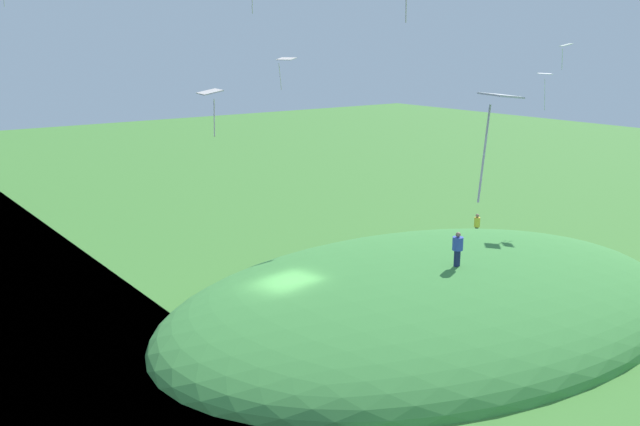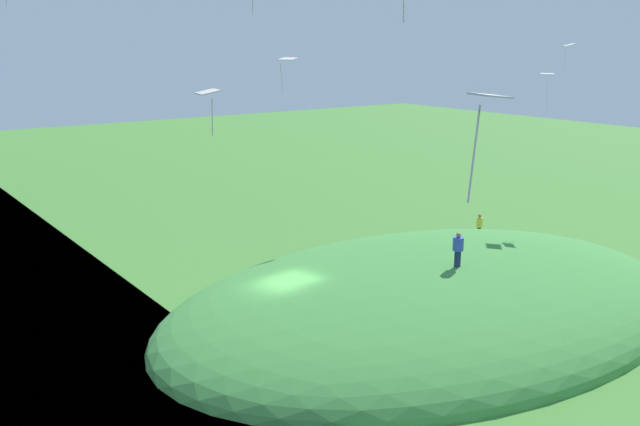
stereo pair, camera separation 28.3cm
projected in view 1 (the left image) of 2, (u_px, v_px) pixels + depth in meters
name	position (u px, v px, depth m)	size (l,w,h in m)	color
ground_plane	(285.00, 321.00, 30.94)	(160.00, 160.00, 0.00)	#458434
grass_hill	(432.00, 305.00, 32.82)	(27.37, 18.39, 4.56)	#428C3F
person_on_hilltop	(458.00, 245.00, 31.07)	(0.49, 0.49, 1.58)	navy
person_with_child	(477.00, 223.00, 43.71)	(0.39, 0.39, 1.59)	black
kite_0	(545.00, 76.00, 39.64)	(1.27, 1.26, 2.06)	white
kite_2	(566.00, 46.00, 41.02)	(0.99, 1.02, 1.54)	silver
kite_4	(286.00, 60.00, 35.47)	(0.94, 1.07, 1.65)	silver
kite_7	(210.00, 94.00, 21.74)	(0.78, 1.00, 1.47)	white
kite_11	(497.00, 107.00, 11.12)	(0.63, 0.76, 1.81)	white
mooring_post	(246.00, 362.00, 25.66)	(0.14, 0.14, 1.25)	brown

